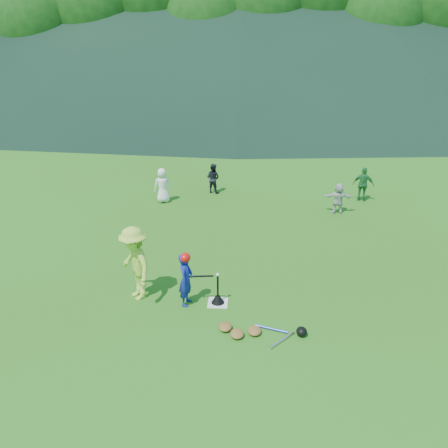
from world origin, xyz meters
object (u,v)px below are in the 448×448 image
(fielder_a, at_px, (163,185))
(fielder_c, at_px, (363,184))
(batter_child, at_px, (186,279))
(fielder_d, at_px, (338,198))
(batting_tee, at_px, (218,298))
(equipment_pile, at_px, (255,331))
(home_plate, at_px, (218,303))
(adult_coach, at_px, (135,264))
(fielder_b, at_px, (213,178))

(fielder_a, xyz_separation_m, fielder_c, (7.33, 0.53, -0.00))
(batter_child, bearing_deg, fielder_d, -27.26)
(batting_tee, bearing_deg, fielder_a, 110.53)
(batting_tee, bearing_deg, equipment_pile, -52.62)
(home_plate, xyz_separation_m, batting_tee, (0.00, 0.00, 0.12))
(fielder_c, bearing_deg, fielder_a, 21.16)
(fielder_d, bearing_deg, home_plate, 60.02)
(batting_tee, bearing_deg, fielder_c, 55.76)
(adult_coach, xyz_separation_m, fielder_a, (-0.59, 6.45, -0.24))
(adult_coach, xyz_separation_m, equipment_pile, (2.70, -1.23, -0.81))
(fielder_a, relative_size, fielder_b, 1.11)
(home_plate, bearing_deg, equipment_pile, -52.62)
(fielder_d, relative_size, equipment_pile, 0.60)
(batter_child, xyz_separation_m, fielder_a, (-1.77, 6.66, 0.01))
(batter_child, bearing_deg, equipment_pile, -114.13)
(adult_coach, xyz_separation_m, batting_tee, (1.88, -0.15, -0.75))
(home_plate, relative_size, fielder_c, 0.35)
(fielder_d, xyz_separation_m, equipment_pile, (-2.90, -6.91, -0.47))
(fielder_d, bearing_deg, adult_coach, 47.98)
(fielder_c, bearing_deg, fielder_d, 65.99)
(batter_child, distance_m, equipment_pile, 1.92)
(fielder_a, bearing_deg, fielder_b, -165.99)
(fielder_b, distance_m, batting_tee, 7.85)
(fielder_a, bearing_deg, home_plate, 89.96)
(fielder_c, bearing_deg, fielder_b, 10.15)
(fielder_a, height_order, batting_tee, fielder_a)
(home_plate, relative_size, fielder_d, 0.42)
(fielder_d, bearing_deg, fielder_c, -128.44)
(adult_coach, height_order, fielder_a, adult_coach)
(adult_coach, relative_size, equipment_pile, 0.98)
(batter_child, bearing_deg, batting_tee, -75.86)
(home_plate, relative_size, batter_child, 0.36)
(fielder_c, bearing_deg, equipment_pile, 80.84)
(fielder_a, height_order, fielder_c, same)
(fielder_a, bearing_deg, batter_child, 84.32)
(adult_coach, height_order, fielder_b, adult_coach)
(batting_tee, bearing_deg, batter_child, -175.54)
(fielder_c, height_order, fielder_d, fielder_c)
(home_plate, height_order, fielder_a, fielder_a)
(fielder_b, relative_size, batting_tee, 1.69)
(home_plate, bearing_deg, fielder_b, 95.31)
(batter_child, bearing_deg, fielder_a, 24.57)
(adult_coach, distance_m, fielder_b, 7.74)
(home_plate, height_order, equipment_pile, equipment_pile)
(fielder_a, bearing_deg, equipment_pile, 92.66)
(fielder_a, bearing_deg, fielder_c, 163.59)
(home_plate, height_order, adult_coach, adult_coach)
(batting_tee, bearing_deg, home_plate, 0.00)
(adult_coach, bearing_deg, batter_child, 43.49)
(equipment_pile, bearing_deg, fielder_d, 67.21)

